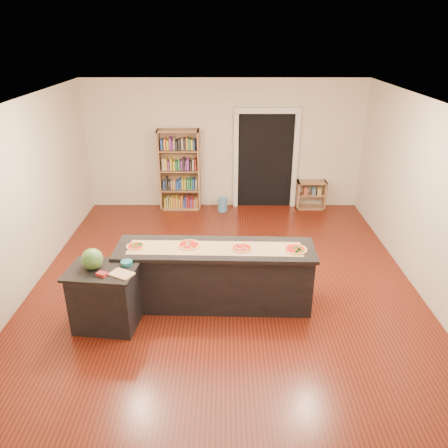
{
  "coord_description": "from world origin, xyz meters",
  "views": [
    {
      "loc": [
        0.02,
        -5.85,
        3.72
      ],
      "look_at": [
        0.0,
        0.2,
        1.0
      ],
      "focal_mm": 35.0,
      "sensor_mm": 36.0,
      "label": 1
    }
  ],
  "objects_px": {
    "side_counter": "(105,298)",
    "waste_bin": "(223,205)",
    "low_shelf": "(311,195)",
    "watermelon": "(92,259)",
    "bookshelf": "(180,170)",
    "kitchen_island": "(215,276)"
  },
  "relations": [
    {
      "from": "side_counter",
      "to": "waste_bin",
      "type": "xyz_separation_m",
      "value": [
        1.54,
        4.1,
        -0.29
      ]
    },
    {
      "from": "side_counter",
      "to": "low_shelf",
      "type": "distance_m",
      "value": 5.54
    },
    {
      "from": "low_shelf",
      "to": "watermelon",
      "type": "bearing_deg",
      "value": -130.49
    },
    {
      "from": "bookshelf",
      "to": "waste_bin",
      "type": "height_order",
      "value": "bookshelf"
    },
    {
      "from": "bookshelf",
      "to": "low_shelf",
      "type": "relative_size",
      "value": 2.79
    },
    {
      "from": "bookshelf",
      "to": "watermelon",
      "type": "bearing_deg",
      "value": -99.55
    },
    {
      "from": "waste_bin",
      "to": "watermelon",
      "type": "xyz_separation_m",
      "value": [
        -1.65,
        -4.07,
        0.86
      ]
    },
    {
      "from": "kitchen_island",
      "to": "waste_bin",
      "type": "distance_m",
      "value": 3.58
    },
    {
      "from": "low_shelf",
      "to": "watermelon",
      "type": "distance_m",
      "value": 5.63
    },
    {
      "from": "kitchen_island",
      "to": "watermelon",
      "type": "xyz_separation_m",
      "value": [
        -1.57,
        -0.51,
        0.55
      ]
    },
    {
      "from": "side_counter",
      "to": "waste_bin",
      "type": "distance_m",
      "value": 4.39
    },
    {
      "from": "side_counter",
      "to": "bookshelf",
      "type": "distance_m",
      "value": 4.32
    },
    {
      "from": "bookshelf",
      "to": "waste_bin",
      "type": "bearing_deg",
      "value": -9.5
    },
    {
      "from": "waste_bin",
      "to": "watermelon",
      "type": "distance_m",
      "value": 4.48
    },
    {
      "from": "side_counter",
      "to": "watermelon",
      "type": "distance_m",
      "value": 0.58
    },
    {
      "from": "low_shelf",
      "to": "waste_bin",
      "type": "relative_size",
      "value": 2.09
    },
    {
      "from": "kitchen_island",
      "to": "low_shelf",
      "type": "height_order",
      "value": "kitchen_island"
    },
    {
      "from": "bookshelf",
      "to": "low_shelf",
      "type": "bearing_deg",
      "value": 0.42
    },
    {
      "from": "kitchen_island",
      "to": "bookshelf",
      "type": "height_order",
      "value": "bookshelf"
    },
    {
      "from": "side_counter",
      "to": "bookshelf",
      "type": "relative_size",
      "value": 0.5
    },
    {
      "from": "kitchen_island",
      "to": "low_shelf",
      "type": "relative_size",
      "value": 4.37
    },
    {
      "from": "kitchen_island",
      "to": "bookshelf",
      "type": "relative_size",
      "value": 1.57
    }
  ]
}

